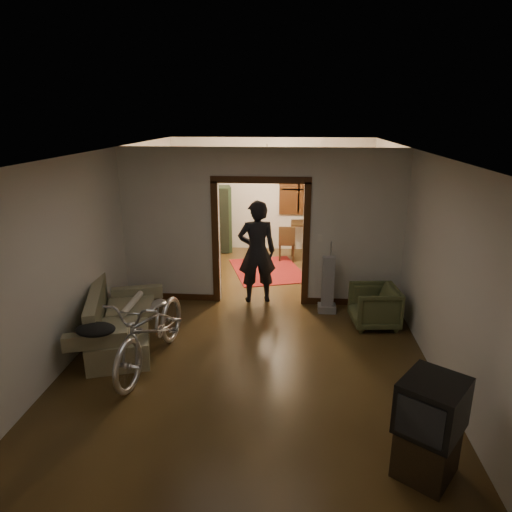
# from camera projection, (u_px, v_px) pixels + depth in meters

# --- Properties ---
(floor) EXTENTS (5.00, 8.50, 0.01)m
(floor) POSITION_uv_depth(u_px,v_px,m) (257.00, 318.00, 7.80)
(floor) COLOR #332310
(floor) RESTS_ON ground
(ceiling) EXTENTS (5.00, 8.50, 0.01)m
(ceiling) POSITION_uv_depth(u_px,v_px,m) (258.00, 150.00, 6.97)
(ceiling) COLOR white
(ceiling) RESTS_ON floor
(wall_back) EXTENTS (5.00, 0.02, 2.80)m
(wall_back) POSITION_uv_depth(u_px,v_px,m) (271.00, 195.00, 11.43)
(wall_back) COLOR beige
(wall_back) RESTS_ON floor
(wall_left) EXTENTS (0.02, 8.50, 2.80)m
(wall_left) POSITION_uv_depth(u_px,v_px,m) (108.00, 236.00, 7.58)
(wall_left) COLOR beige
(wall_left) RESTS_ON floor
(wall_right) EXTENTS (0.02, 8.50, 2.80)m
(wall_right) POSITION_uv_depth(u_px,v_px,m) (415.00, 242.00, 7.19)
(wall_right) COLOR beige
(wall_right) RESTS_ON floor
(partition_wall) EXTENTS (5.00, 0.14, 2.80)m
(partition_wall) POSITION_uv_depth(u_px,v_px,m) (261.00, 228.00, 8.10)
(partition_wall) COLOR beige
(partition_wall) RESTS_ON floor
(door_casing) EXTENTS (1.74, 0.20, 2.32)m
(door_casing) POSITION_uv_depth(u_px,v_px,m) (261.00, 244.00, 8.19)
(door_casing) COLOR #331A0B
(door_casing) RESTS_ON floor
(far_window) EXTENTS (0.98, 0.06, 1.28)m
(far_window) POSITION_uv_depth(u_px,v_px,m) (299.00, 189.00, 11.30)
(far_window) COLOR black
(far_window) RESTS_ON wall_back
(chandelier) EXTENTS (0.24, 0.24, 0.24)m
(chandelier) POSITION_uv_depth(u_px,v_px,m) (267.00, 164.00, 9.49)
(chandelier) COLOR #FFE0A5
(chandelier) RESTS_ON ceiling
(light_switch) EXTENTS (0.08, 0.01, 0.12)m
(light_switch) POSITION_uv_depth(u_px,v_px,m) (320.00, 238.00, 7.99)
(light_switch) COLOR silver
(light_switch) RESTS_ON partition_wall
(sofa) EXTENTS (1.35, 2.00, 0.85)m
(sofa) POSITION_uv_depth(u_px,v_px,m) (119.00, 318.00, 6.82)
(sofa) COLOR #6B6947
(sofa) RESTS_ON floor
(rolled_paper) EXTENTS (0.10, 0.81, 0.10)m
(rolled_paper) POSITION_uv_depth(u_px,v_px,m) (132.00, 303.00, 7.06)
(rolled_paper) COLOR beige
(rolled_paper) RESTS_ON sofa
(jacket) EXTENTS (0.51, 0.39, 0.15)m
(jacket) POSITION_uv_depth(u_px,v_px,m) (95.00, 329.00, 5.87)
(jacket) COLOR black
(jacket) RESTS_ON sofa
(bicycle) EXTENTS (0.98, 2.15, 1.09)m
(bicycle) POSITION_uv_depth(u_px,v_px,m) (152.00, 328.00, 6.22)
(bicycle) COLOR silver
(bicycle) RESTS_ON floor
(armchair) EXTENTS (0.81, 0.79, 0.67)m
(armchair) POSITION_uv_depth(u_px,v_px,m) (374.00, 306.00, 7.43)
(armchair) COLOR #49512E
(armchair) RESTS_ON floor
(tv_stand) EXTENTS (0.70, 0.71, 0.48)m
(tv_stand) POSITION_uv_depth(u_px,v_px,m) (426.00, 452.00, 4.36)
(tv_stand) COLOR black
(tv_stand) RESTS_ON floor
(crt_tv) EXTENTS (0.77, 0.79, 0.51)m
(crt_tv) POSITION_uv_depth(u_px,v_px,m) (432.00, 405.00, 4.20)
(crt_tv) COLOR black
(crt_tv) RESTS_ON tv_stand
(vacuum) EXTENTS (0.33, 0.27, 1.02)m
(vacuum) POSITION_uv_depth(u_px,v_px,m) (328.00, 284.00, 7.90)
(vacuum) COLOR gray
(vacuum) RESTS_ON floor
(person) EXTENTS (0.77, 0.58, 1.89)m
(person) POSITION_uv_depth(u_px,v_px,m) (257.00, 252.00, 8.26)
(person) COLOR black
(person) RESTS_ON floor
(oriental_rug) EXTENTS (1.91, 2.21, 0.01)m
(oriental_rug) POSITION_uv_depth(u_px,v_px,m) (268.00, 270.00, 10.15)
(oriental_rug) COLOR maroon
(oriental_rug) RESTS_ON floor
(locker) EXTENTS (0.90, 0.63, 1.64)m
(locker) POSITION_uv_depth(u_px,v_px,m) (215.00, 220.00, 11.37)
(locker) COLOR #1D2E1C
(locker) RESTS_ON floor
(globe) EXTENTS (0.28, 0.28, 0.28)m
(globe) POSITION_uv_depth(u_px,v_px,m) (213.00, 174.00, 11.03)
(globe) COLOR #1E5972
(globe) RESTS_ON locker
(desk) EXTENTS (1.17, 0.82, 0.79)m
(desk) POSITION_uv_depth(u_px,v_px,m) (312.00, 239.00, 11.26)
(desk) COLOR black
(desk) RESTS_ON floor
(desk_chair) EXTENTS (0.47, 0.47, 0.85)m
(desk_chair) POSITION_uv_depth(u_px,v_px,m) (287.00, 243.00, 10.79)
(desk_chair) COLOR black
(desk_chair) RESTS_ON floor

